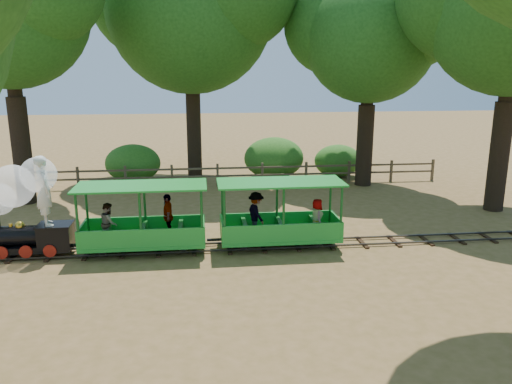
{
  "coord_description": "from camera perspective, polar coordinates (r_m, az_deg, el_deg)",
  "views": [
    {
      "loc": [
        -1.79,
        -13.68,
        5.11
      ],
      "look_at": [
        -0.15,
        0.5,
        1.55
      ],
      "focal_mm": 35.0,
      "sensor_mm": 36.0,
      "label": 1
    }
  ],
  "objects": [
    {
      "name": "locomotive",
      "position": [
        14.96,
        -25.04,
        -0.8
      ],
      "size": [
        2.47,
        1.16,
        2.91
      ],
      "color": "black",
      "rests_on": "ground"
    },
    {
      "name": "shrub_mid_w",
      "position": [
        23.61,
        2.06,
        3.91
      ],
      "size": [
        2.83,
        2.18,
        1.96
      ],
      "primitive_type": "ellipsoid",
      "color": "#2D6B1E",
      "rests_on": "ground"
    },
    {
      "name": "ground",
      "position": [
        14.71,
        0.81,
        -6.34
      ],
      "size": [
        90.0,
        90.0,
        0.0
      ],
      "primitive_type": "plane",
      "color": "#9F7344",
      "rests_on": "ground"
    },
    {
      "name": "shrub_west",
      "position": [
        23.57,
        -13.89,
        3.21
      ],
      "size": [
        2.51,
        1.93,
        1.74
      ],
      "primitive_type": "ellipsoid",
      "color": "#2D6B1E",
      "rests_on": "ground"
    },
    {
      "name": "carriage_rear",
      "position": [
        14.53,
        2.54,
        -3.28
      ],
      "size": [
        3.6,
        1.47,
        1.87
      ],
      "color": "green",
      "rests_on": "track"
    },
    {
      "name": "fence",
      "position": [
        22.22,
        -1.83,
        2.22
      ],
      "size": [
        18.1,
        0.1,
        1.0
      ],
      "color": "brown",
      "rests_on": "ground"
    },
    {
      "name": "carriage_front",
      "position": [
        14.44,
        -12.84,
        -3.77
      ],
      "size": [
        3.6,
        1.47,
        1.87
      ],
      "color": "green",
      "rests_on": "track"
    },
    {
      "name": "shrub_mid_e",
      "position": [
        23.65,
        2.01,
        3.39
      ],
      "size": [
        2.2,
        1.69,
        1.52
      ],
      "primitive_type": "ellipsoid",
      "color": "#2D6B1E",
      "rests_on": "ground"
    },
    {
      "name": "oak_ne",
      "position": [
        22.52,
        12.86,
        17.7
      ],
      "size": [
        7.02,
        6.18,
        9.23
      ],
      "color": "#2D2116",
      "rests_on": "ground"
    },
    {
      "name": "shrub_east",
      "position": [
        24.3,
        9.31,
        3.54
      ],
      "size": [
        2.25,
        1.73,
        1.56
      ],
      "primitive_type": "ellipsoid",
      "color": "#2D6B1E",
      "rests_on": "ground"
    },
    {
      "name": "track",
      "position": [
        14.69,
        0.81,
        -6.09
      ],
      "size": [
        22.0,
        1.0,
        0.1
      ],
      "color": "#3F3D3A",
      "rests_on": "ground"
    }
  ]
}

